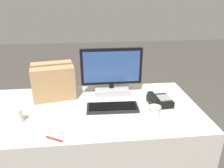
{
  "coord_description": "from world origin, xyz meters",
  "views": [
    {
      "loc": [
        0.03,
        -1.55,
        1.6
      ],
      "look_at": [
        0.21,
        0.13,
        0.89
      ],
      "focal_mm": 35.0,
      "sensor_mm": 36.0,
      "label": 1
    }
  ],
  "objects": [
    {
      "name": "paper_cup_left",
      "position": [
        -0.49,
        -0.15,
        0.79
      ],
      "size": [
        0.07,
        0.07,
        0.1
      ],
      "color": "white",
      "rests_on": "office_desk"
    },
    {
      "name": "desk_phone",
      "position": [
        0.59,
        0.01,
        0.77
      ],
      "size": [
        0.19,
        0.2,
        0.08
      ],
      "rotation": [
        0.0,
        0.0,
        0.08
      ],
      "color": "black",
      "rests_on": "office_desk"
    },
    {
      "name": "paper_cup_right",
      "position": [
        0.49,
        -0.2,
        0.79
      ],
      "size": [
        0.09,
        0.09,
        0.1
      ],
      "color": "white",
      "rests_on": "office_desk"
    },
    {
      "name": "pen_marker",
      "position": [
        -0.21,
        -0.39,
        0.75
      ],
      "size": [
        0.11,
        0.07,
        0.01
      ],
      "rotation": [
        0.0,
        0.0,
        2.63
      ],
      "color": "red",
      "rests_on": "office_desk"
    },
    {
      "name": "office_desk",
      "position": [
        0.0,
        0.0,
        0.37
      ],
      "size": [
        1.8,
        0.9,
        0.74
      ],
      "color": "beige",
      "rests_on": "ground_plane"
    },
    {
      "name": "cardboard_box",
      "position": [
        -0.29,
        0.26,
        0.88
      ],
      "size": [
        0.4,
        0.33,
        0.29
      ],
      "rotation": [
        0.0,
        0.0,
        0.18
      ],
      "color": "tan",
      "rests_on": "office_desk"
    },
    {
      "name": "monitor",
      "position": [
        0.22,
        0.28,
        0.91
      ],
      "size": [
        0.55,
        0.21,
        0.42
      ],
      "color": "#B7B7B7",
      "rests_on": "office_desk"
    },
    {
      "name": "keyboard",
      "position": [
        0.2,
        -0.03,
        0.75
      ],
      "size": [
        0.41,
        0.18,
        0.03
      ],
      "rotation": [
        0.0,
        0.0,
        -0.04
      ],
      "color": "black",
      "rests_on": "office_desk"
    }
  ]
}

